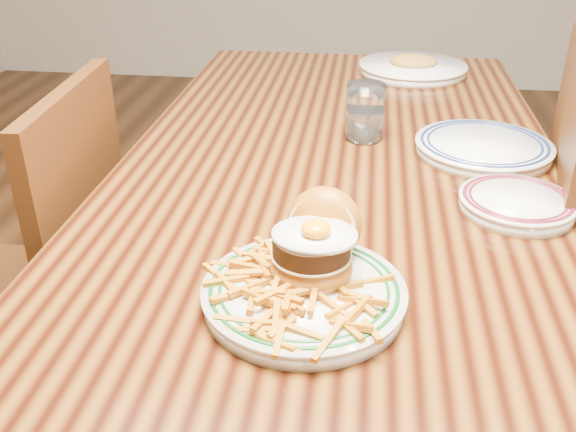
# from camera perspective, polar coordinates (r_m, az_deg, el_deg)

# --- Properties ---
(floor) EXTENTS (6.00, 6.00, 0.00)m
(floor) POSITION_cam_1_polar(r_m,az_deg,el_deg) (1.70, 3.73, -18.65)
(floor) COLOR black
(floor) RESTS_ON ground
(table) EXTENTS (0.85, 1.60, 0.75)m
(table) POSITION_cam_1_polar(r_m,az_deg,el_deg) (1.30, 4.63, 1.61)
(table) COLOR black
(table) RESTS_ON floor
(chair_left) EXTENTS (0.45, 0.45, 0.91)m
(chair_left) POSITION_cam_1_polar(r_m,az_deg,el_deg) (1.43, -21.22, -5.86)
(chair_left) COLOR #43240D
(chair_left) RESTS_ON floor
(main_plate) EXTENTS (0.26, 0.28, 0.13)m
(main_plate) POSITION_cam_1_polar(r_m,az_deg,el_deg) (0.83, 1.75, -5.27)
(main_plate) COLOR silver
(main_plate) RESTS_ON table
(side_plate) EXTENTS (0.19, 0.19, 0.03)m
(side_plate) POSITION_cam_1_polar(r_m,az_deg,el_deg) (1.11, 19.68, 1.13)
(side_plate) COLOR silver
(side_plate) RESTS_ON table
(rear_plate) EXTENTS (0.27, 0.27, 0.03)m
(rear_plate) POSITION_cam_1_polar(r_m,az_deg,el_deg) (1.32, 16.98, 5.89)
(rear_plate) COLOR silver
(rear_plate) RESTS_ON table
(water_glass) EXTENTS (0.08, 0.08, 0.12)m
(water_glass) POSITION_cam_1_polar(r_m,az_deg,el_deg) (1.34, 6.85, 8.89)
(water_glass) COLOR white
(water_glass) RESTS_ON table
(far_plate) EXTENTS (0.29, 0.29, 0.05)m
(far_plate) POSITION_cam_1_polar(r_m,az_deg,el_deg) (1.84, 11.02, 12.83)
(far_plate) COLOR silver
(far_plate) RESTS_ON table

